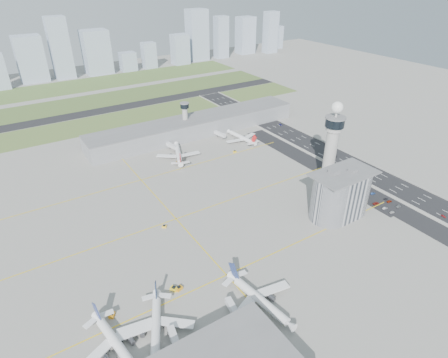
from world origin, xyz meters
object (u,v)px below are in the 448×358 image
jet_bridge_near_1 (180,356)px  tug_2 (179,288)px  car_lot_10 (368,189)px  tug_3 (164,226)px  airplane_far_a (178,151)px  car_lot_5 (348,189)px  secondary_tower (185,116)px  car_lot_1 (385,208)px  car_lot_2 (376,203)px  car_lot_6 (399,206)px  jet_bridge_far_0 (167,145)px  tug_0 (112,315)px  car_lot_7 (389,201)px  car_lot_8 (386,199)px  car_lot_0 (392,212)px  airplane_near_b (155,323)px  tug_1 (174,288)px  car_hw_0 (444,216)px  control_tower (332,143)px  car_lot_4 (356,193)px  car_hw_1 (335,156)px  airplane_far_b (241,135)px  car_hw_2 (281,125)px  jet_bridge_near_2 (240,324)px  car_lot_11 (359,185)px  car_hw_4 (235,110)px  car_lot_3 (363,197)px  airplane_near_a (116,341)px  airplane_near_c (261,296)px  tug_5 (235,151)px

jet_bridge_near_1 → tug_2: size_ratio=4.07×
car_lot_10 → tug_3: bearing=71.8°
airplane_far_a → car_lot_5: bearing=-123.5°
secondary_tower → car_lot_1: secondary_tower is taller
jet_bridge_near_1 → car_lot_5: 174.59m
car_lot_2 → car_lot_6: 14.59m
jet_bridge_far_0 → car_lot_2: 179.79m
tug_0 → car_lot_7: size_ratio=0.82×
tug_2 → car_lot_2: (148.95, -2.88, -0.34)m
airplane_far_a → tug_3: 98.91m
car_lot_7 → car_lot_8: bearing=-10.2°
car_lot_0 → car_lot_8: 16.55m
airplane_near_b → tug_1: size_ratio=11.59×
car_lot_1 → car_hw_0: car_lot_1 is taller
control_tower → car_lot_2: 51.30m
car_lot_10 → car_lot_4: bearing=78.1°
jet_bridge_far_0 → tug_3: jet_bridge_far_0 is taller
tug_1 → car_lot_7: tug_1 is taller
control_tower → tug_2: (-137.74, -33.51, -34.04)m
secondary_tower → car_hw_1: (84.81, -111.58, -18.18)m
airplane_far_b → car_lot_5: size_ratio=11.77×
car_hw_2 → car_lot_2: bearing=-100.6°
jet_bridge_near_2 → car_lot_6: size_ratio=3.28×
airplane_far_b → car_lot_4: 122.81m
airplane_near_b → car_lot_0: airplane_near_b is taller
car_lot_1 → car_lot_11: (10.13, 30.07, -0.06)m
car_hw_4 → car_lot_5: bearing=-91.2°
jet_bridge_far_0 → car_lot_3: jet_bridge_far_0 is taller
jet_bridge_near_2 → car_lot_4: bearing=-60.0°
jet_bridge_near_2 → tug_0: size_ratio=4.08×
jet_bridge_near_2 → tug_1: jet_bridge_near_2 is taller
airplane_far_b → tug_0: airplane_far_b is taller
jet_bridge_near_1 → jet_bridge_near_2: (30.00, 0.00, 0.00)m
jet_bridge_near_1 → jet_bridge_far_0: same height
tug_0 → car_lot_10: tug_0 is taller
airplane_near_a → jet_bridge_near_1: 27.54m
car_lot_10 → car_lot_1: bearing=152.1°
tug_3 → car_lot_8: 153.98m
airplane_near_c → jet_bridge_near_1: 46.04m
car_lot_7 → tug_2: bearing=91.2°
control_tower → car_lot_3: (10.29, -25.87, -34.42)m
airplane_far_b → airplane_near_b: bearing=129.4°
car_lot_6 → car_lot_10: car_lot_10 is taller
airplane_far_b → car_hw_1: size_ratio=10.64×
tug_2 → car_lot_7: tug_2 is taller
car_lot_0 → car_lot_1: car_lot_1 is taller
airplane_far_b → car_hw_2: bearing=-86.3°
airplane_near_b → car_lot_6: 178.96m
secondary_tower → airplane_far_b: secondary_tower is taller
tug_5 → car_hw_4: (61.26, 90.19, -0.21)m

